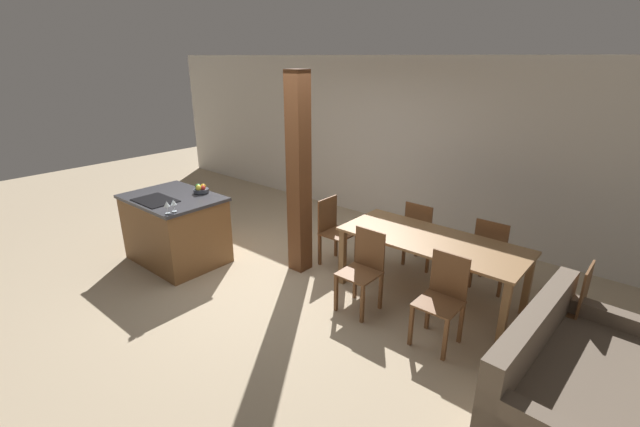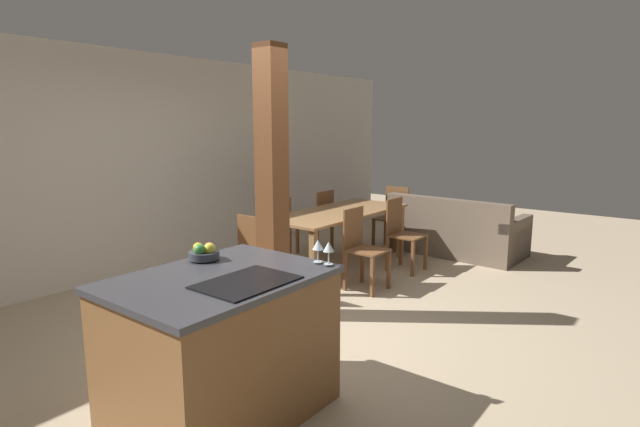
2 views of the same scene
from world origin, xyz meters
name	(u,v)px [view 2 (image 2 of 2)]	position (x,y,z in m)	size (l,w,h in m)	color
ground_plane	(297,327)	(0.00, 0.00, 0.00)	(16.00, 16.00, 0.00)	tan
wall_back	(122,165)	(0.00, 2.74, 1.35)	(11.20, 0.08, 2.70)	silver
kitchen_island	(222,347)	(-1.36, -0.54, 0.47)	(1.30, 0.96, 0.94)	brown
fruit_bowl	(204,252)	(-1.19, -0.20, 0.99)	(0.21, 0.21, 0.11)	#383D47
wine_glass_near	(329,247)	(-0.79, -0.94, 1.05)	(0.07, 0.07, 0.15)	silver
wine_glass_middle	(318,245)	(-0.79, -0.85, 1.05)	(0.07, 0.07, 0.15)	silver
dining_table	(338,218)	(1.75, 0.80, 0.66)	(2.07, 0.88, 0.75)	olive
dining_chair_near_left	(362,247)	(1.28, 0.13, 0.48)	(0.40, 0.40, 0.91)	brown
dining_chair_near_right	(402,233)	(2.21, 0.13, 0.48)	(0.40, 0.40, 0.91)	brown
dining_chair_far_left	(274,231)	(1.28, 1.47, 0.48)	(0.40, 0.40, 0.91)	brown
dining_chair_far_right	(319,220)	(2.21, 1.47, 0.48)	(0.40, 0.40, 0.91)	brown
dining_chair_head_end	(260,255)	(0.34, 0.80, 0.48)	(0.40, 0.40, 0.91)	brown
dining_chair_foot_end	(393,216)	(3.16, 0.80, 0.48)	(0.40, 0.40, 0.91)	brown
couch	(456,234)	(3.43, -0.08, 0.28)	(1.00, 1.83, 0.83)	brown
timber_post	(272,185)	(0.10, 0.38, 1.27)	(0.23, 0.23, 2.55)	brown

